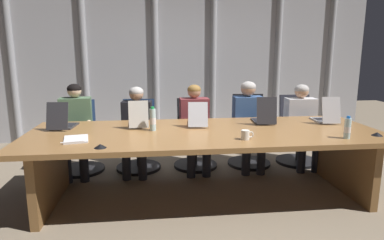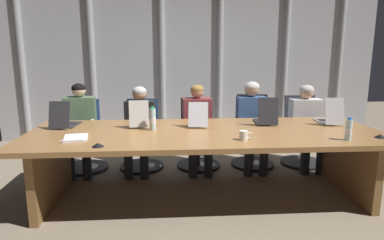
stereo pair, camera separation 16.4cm
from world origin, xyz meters
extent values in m
plane|color=#7F705B|center=(0.00, 0.00, 0.00)|extent=(13.47, 13.47, 0.00)
cube|color=olive|center=(0.00, 0.00, 0.72)|extent=(3.74, 1.36, 0.05)
cube|color=black|center=(0.00, 0.00, 0.66)|extent=(3.18, 0.10, 0.06)
cube|color=brown|center=(-1.62, 0.00, 0.35)|extent=(0.08, 1.15, 0.70)
cube|color=brown|center=(1.62, 0.00, 0.35)|extent=(0.08, 1.15, 0.70)
cube|color=#B2B2B7|center=(0.00, 2.63, 1.59)|extent=(6.74, 0.10, 3.17)
cylinder|color=gray|center=(-2.89, 2.57, 1.59)|extent=(0.12, 0.12, 3.11)
cylinder|color=gray|center=(-1.71, 2.57, 1.59)|extent=(0.12, 0.12, 3.11)
cylinder|color=gray|center=(-0.49, 2.57, 1.59)|extent=(0.12, 0.12, 3.11)
cylinder|color=gray|center=(0.53, 2.57, 1.59)|extent=(0.12, 0.12, 3.11)
cylinder|color=gray|center=(1.73, 2.57, 1.59)|extent=(0.12, 0.12, 3.11)
cylinder|color=gray|center=(2.73, 2.57, 1.59)|extent=(0.12, 0.12, 3.11)
cube|color=#2D2D33|center=(-1.54, 0.38, 0.75)|extent=(0.26, 0.34, 0.02)
cube|color=black|center=(-1.54, 0.40, 0.76)|extent=(0.21, 0.19, 0.00)
cube|color=#2D2D33|center=(-1.56, 0.19, 0.91)|extent=(0.24, 0.11, 0.29)
cube|color=black|center=(-1.56, 0.19, 0.91)|extent=(0.21, 0.09, 0.26)
cube|color=beige|center=(-0.72, 0.37, 0.75)|extent=(0.23, 0.32, 0.02)
cube|color=black|center=(-0.72, 0.39, 0.76)|extent=(0.19, 0.18, 0.00)
cube|color=beige|center=(-0.71, 0.18, 0.91)|extent=(0.22, 0.08, 0.29)
cube|color=black|center=(-0.71, 0.19, 0.91)|extent=(0.20, 0.07, 0.26)
cube|color=#BCBCC1|center=(-0.04, 0.37, 0.75)|extent=(0.25, 0.32, 0.02)
cube|color=black|center=(-0.03, 0.40, 0.76)|extent=(0.20, 0.18, 0.00)
cube|color=#BCBCC1|center=(-0.06, 0.17, 0.89)|extent=(0.23, 0.14, 0.26)
cube|color=black|center=(-0.06, 0.17, 0.90)|extent=(0.21, 0.12, 0.24)
cube|color=#2D2D33|center=(0.76, 0.38, 0.75)|extent=(0.26, 0.35, 0.02)
cube|color=black|center=(0.76, 0.41, 0.76)|extent=(0.21, 0.20, 0.00)
cube|color=#2D2D33|center=(0.74, 0.19, 0.92)|extent=(0.23, 0.09, 0.31)
cube|color=black|center=(0.74, 0.20, 0.92)|extent=(0.21, 0.07, 0.28)
cube|color=#BCBCC1|center=(1.51, 0.36, 0.75)|extent=(0.23, 0.34, 0.02)
cube|color=black|center=(1.51, 0.38, 0.76)|extent=(0.19, 0.19, 0.00)
cube|color=#BCBCC1|center=(1.50, 0.16, 0.91)|extent=(0.22, 0.10, 0.30)
cube|color=black|center=(1.50, 0.16, 0.91)|extent=(0.20, 0.08, 0.27)
cube|color=navy|center=(-1.52, 0.99, 0.43)|extent=(0.55, 0.55, 0.08)
cube|color=navy|center=(-1.56, 1.21, 0.70)|extent=(0.44, 0.18, 0.46)
cylinder|color=#262628|center=(-1.52, 0.99, 0.22)|extent=(0.05, 0.05, 0.35)
cylinder|color=black|center=(-1.52, 0.99, 0.02)|extent=(0.60, 0.60, 0.04)
cube|color=navy|center=(-0.76, 0.99, 0.43)|extent=(0.51, 0.51, 0.08)
cube|color=navy|center=(-0.75, 1.21, 0.70)|extent=(0.44, 0.14, 0.46)
cylinder|color=#262628|center=(-0.76, 0.99, 0.22)|extent=(0.05, 0.05, 0.35)
cylinder|color=black|center=(-0.76, 0.99, 0.02)|extent=(0.60, 0.60, 0.04)
cube|color=black|center=(0.02, 0.99, 0.43)|extent=(0.51, 0.51, 0.08)
cube|color=black|center=(0.01, 1.21, 0.70)|extent=(0.44, 0.14, 0.46)
cylinder|color=#262628|center=(0.02, 0.99, 0.22)|extent=(0.05, 0.05, 0.35)
cylinder|color=black|center=(0.02, 0.99, 0.02)|extent=(0.60, 0.60, 0.04)
cube|color=black|center=(0.79, 0.99, 0.43)|extent=(0.52, 0.52, 0.08)
cube|color=black|center=(0.81, 1.21, 0.73)|extent=(0.44, 0.16, 0.51)
cylinder|color=#262628|center=(0.79, 0.99, 0.22)|extent=(0.05, 0.05, 0.35)
cylinder|color=black|center=(0.79, 0.99, 0.02)|extent=(0.60, 0.60, 0.04)
cube|color=#2D2D38|center=(1.51, 0.99, 0.43)|extent=(0.50, 0.50, 0.08)
cube|color=#2D2D38|center=(1.52, 1.21, 0.72)|extent=(0.44, 0.14, 0.49)
cylinder|color=#262628|center=(1.51, 0.99, 0.22)|extent=(0.05, 0.05, 0.35)
cylinder|color=black|center=(1.51, 0.99, 0.02)|extent=(0.60, 0.60, 0.04)
cube|color=#4C6B4C|center=(-1.54, 0.97, 0.73)|extent=(0.41, 0.26, 0.52)
sphere|color=beige|center=(-1.54, 0.97, 1.09)|extent=(0.18, 0.18, 0.18)
ellipsoid|color=black|center=(-1.54, 0.97, 1.11)|extent=(0.18, 0.18, 0.13)
cylinder|color=#4C6B4C|center=(-1.38, 0.99, 0.81)|extent=(0.08, 0.14, 0.27)
cylinder|color=beige|center=(-1.36, 0.78, 0.69)|extent=(0.09, 0.30, 0.06)
cylinder|color=#4C6B4C|center=(-1.71, 0.96, 0.81)|extent=(0.08, 0.14, 0.27)
cylinder|color=beige|center=(-1.69, 0.75, 0.69)|extent=(0.09, 0.30, 0.06)
cylinder|color=#262833|center=(-1.43, 0.78, 0.44)|extent=(0.17, 0.41, 0.13)
cylinder|color=#262833|center=(-1.41, 0.60, 0.23)|extent=(0.11, 0.11, 0.45)
cylinder|color=#262833|center=(-1.62, 0.76, 0.44)|extent=(0.17, 0.41, 0.13)
cylinder|color=#262833|center=(-1.61, 0.58, 0.23)|extent=(0.11, 0.11, 0.45)
cube|color=black|center=(-0.76, 0.97, 0.71)|extent=(0.40, 0.25, 0.46)
sphere|color=tan|center=(-0.76, 0.97, 1.04)|extent=(0.18, 0.18, 0.18)
ellipsoid|color=#B2ADA8|center=(-0.76, 0.97, 1.06)|extent=(0.19, 0.19, 0.14)
cylinder|color=black|center=(-0.60, 0.96, 0.75)|extent=(0.08, 0.14, 0.27)
cylinder|color=tan|center=(-0.62, 0.75, 0.63)|extent=(0.09, 0.30, 0.06)
cylinder|color=black|center=(-0.92, 0.99, 0.75)|extent=(0.08, 0.14, 0.27)
cylinder|color=tan|center=(-0.94, 0.78, 0.63)|extent=(0.09, 0.30, 0.06)
cylinder|color=#262833|center=(-0.68, 0.76, 0.44)|extent=(0.17, 0.41, 0.13)
cylinder|color=#262833|center=(-0.70, 0.59, 0.23)|extent=(0.11, 0.11, 0.45)
cylinder|color=#262833|center=(-0.88, 0.78, 0.44)|extent=(0.17, 0.41, 0.13)
cylinder|color=#262833|center=(-0.90, 0.60, 0.23)|extent=(0.11, 0.11, 0.45)
cube|color=brown|center=(0.00, 0.97, 0.72)|extent=(0.39, 0.23, 0.49)
sphere|color=tan|center=(0.00, 0.97, 1.06)|extent=(0.18, 0.18, 0.18)
ellipsoid|color=olive|center=(0.00, 0.97, 1.08)|extent=(0.18, 0.18, 0.13)
cylinder|color=brown|center=(0.16, 0.98, 0.77)|extent=(0.07, 0.14, 0.27)
cylinder|color=tan|center=(0.17, 0.77, 0.66)|extent=(0.07, 0.30, 0.06)
cylinder|color=brown|center=(-0.16, 0.97, 0.77)|extent=(0.07, 0.14, 0.27)
cylinder|color=tan|center=(-0.15, 0.76, 0.66)|extent=(0.07, 0.30, 0.06)
cylinder|color=#262833|center=(0.11, 0.78, 0.44)|extent=(0.14, 0.40, 0.13)
cylinder|color=#262833|center=(0.11, 0.60, 0.23)|extent=(0.11, 0.11, 0.45)
cylinder|color=#262833|center=(-0.09, 0.77, 0.44)|extent=(0.14, 0.40, 0.13)
cylinder|color=#262833|center=(-0.09, 0.59, 0.23)|extent=(0.11, 0.11, 0.45)
cube|color=#335184|center=(0.74, 0.97, 0.73)|extent=(0.40, 0.23, 0.50)
sphere|color=tan|center=(0.74, 0.97, 1.08)|extent=(0.20, 0.20, 0.20)
ellipsoid|color=#B2ADA8|center=(0.74, 0.97, 1.11)|extent=(0.20, 0.20, 0.15)
cylinder|color=#335184|center=(0.90, 0.97, 0.79)|extent=(0.07, 0.14, 0.27)
cylinder|color=tan|center=(0.90, 0.76, 0.67)|extent=(0.07, 0.30, 0.06)
cylinder|color=#335184|center=(0.57, 0.98, 0.79)|extent=(0.07, 0.14, 0.27)
cylinder|color=tan|center=(0.57, 0.77, 0.67)|extent=(0.07, 0.30, 0.06)
cylinder|color=#262833|center=(0.83, 0.77, 0.44)|extent=(0.14, 0.40, 0.13)
cylinder|color=#262833|center=(0.83, 0.59, 0.23)|extent=(0.11, 0.11, 0.45)
cylinder|color=#262833|center=(0.63, 0.77, 0.44)|extent=(0.14, 0.40, 0.13)
cylinder|color=#262833|center=(0.63, 0.60, 0.23)|extent=(0.11, 0.11, 0.45)
cube|color=silver|center=(1.50, 0.97, 0.71)|extent=(0.42, 0.24, 0.47)
sphere|color=tan|center=(1.50, 0.97, 1.04)|extent=(0.19, 0.19, 0.19)
ellipsoid|color=#B2ADA8|center=(1.50, 0.97, 1.06)|extent=(0.19, 0.19, 0.14)
cylinder|color=silver|center=(1.67, 0.97, 0.75)|extent=(0.08, 0.14, 0.27)
cylinder|color=tan|center=(1.66, 0.76, 0.63)|extent=(0.08, 0.30, 0.06)
cylinder|color=silver|center=(1.32, 0.98, 0.75)|extent=(0.08, 0.14, 0.27)
cylinder|color=tan|center=(1.32, 0.77, 0.63)|extent=(0.08, 0.30, 0.06)
cylinder|color=#262833|center=(1.59, 0.77, 0.44)|extent=(0.15, 0.40, 0.13)
cylinder|color=#262833|center=(1.58, 0.59, 0.23)|extent=(0.11, 0.11, 0.45)
cylinder|color=#262833|center=(1.39, 0.78, 0.44)|extent=(0.15, 0.40, 0.13)
cylinder|color=#262833|center=(1.38, 0.60, 0.23)|extent=(0.11, 0.11, 0.45)
cylinder|color=silver|center=(-0.55, 0.09, 0.86)|extent=(0.07, 0.07, 0.24)
cylinder|color=white|center=(-0.55, 0.09, 0.85)|extent=(0.07, 0.07, 0.07)
cylinder|color=green|center=(-0.55, 0.09, 0.99)|extent=(0.04, 0.04, 0.02)
cylinder|color=silver|center=(1.32, -0.47, 0.85)|extent=(0.06, 0.06, 0.20)
cylinder|color=white|center=(1.32, -0.47, 0.84)|extent=(0.06, 0.06, 0.06)
cylinder|color=blue|center=(1.32, -0.47, 0.96)|extent=(0.03, 0.03, 0.02)
cylinder|color=white|center=(0.33, -0.39, 0.79)|extent=(0.08, 0.08, 0.09)
torus|color=white|center=(0.38, -0.39, 0.79)|extent=(0.07, 0.01, 0.07)
cone|color=black|center=(-1.02, -0.53, 0.76)|extent=(0.11, 0.11, 0.03)
cone|color=black|center=(1.69, -0.40, 0.76)|extent=(0.11, 0.11, 0.03)
cube|color=silver|center=(-1.29, -0.22, 0.75)|extent=(0.27, 0.34, 0.02)
cylinder|color=silver|center=(-1.29, -0.37, 0.77)|extent=(0.21, 0.05, 0.01)
camera|label=1|loc=(-0.55, -3.46, 1.58)|focal=31.51mm
camera|label=2|loc=(-0.38, -3.47, 1.58)|focal=31.51mm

